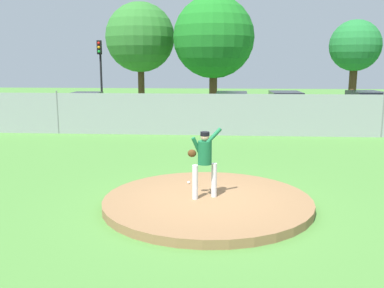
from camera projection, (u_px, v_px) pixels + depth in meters
name	position (u px, v px, depth m)	size (l,w,h in m)	color
ground_plane	(214.00, 153.00, 16.06)	(80.00, 80.00, 0.00)	#4C8438
asphalt_strip	(217.00, 122.00, 24.39)	(44.00, 7.00, 0.01)	#2B2B2D
pitchers_mound	(208.00, 202.00, 10.17)	(4.89, 4.89, 0.19)	olive
pitcher_youth	(204.00, 157.00, 9.99)	(0.80, 0.35, 1.67)	silver
baseball	(189.00, 182.00, 11.33)	(0.07, 0.07, 0.07)	white
chainlink_fence	(216.00, 115.00, 19.81)	(37.21, 0.07, 2.01)	gray
parked_car_champagne	(85.00, 107.00, 24.76)	(1.95, 4.58, 1.61)	tan
parked_car_white	(231.00, 109.00, 23.88)	(1.98, 4.26, 1.70)	silver
parked_car_teal	(365.00, 108.00, 24.13)	(2.04, 4.23, 1.74)	#146066
parked_car_slate	(285.00, 108.00, 23.86)	(1.89, 4.14, 1.73)	slate
traffic_cone_orange	(192.00, 114.00, 25.82)	(0.40, 0.40, 0.55)	orange
traffic_light_near	(100.00, 63.00, 28.65)	(0.28, 0.46, 4.72)	black
tree_broad_left	(140.00, 38.00, 34.02)	(5.43, 5.43, 7.95)	#4C331E
tree_leaning_west	(214.00, 38.00, 31.50)	(5.93, 5.93, 8.07)	#4C331E
tree_bushy_near	(355.00, 46.00, 32.06)	(3.77, 3.77, 6.42)	#4C331E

